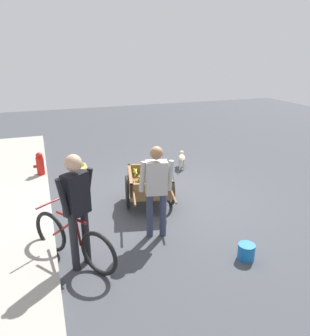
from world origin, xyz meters
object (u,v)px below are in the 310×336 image
(fire_hydrant, at_px, (40,166))
(plastic_bucket, at_px, (246,252))
(vendor_person, at_px, (156,185))
(apple_crate, at_px, (80,170))
(bicycle, at_px, (73,241))
(cyclist_person, at_px, (77,202))
(dog, at_px, (182,158))
(fruit_cart, at_px, (149,185))

(fire_hydrant, height_order, plastic_bucket, fire_hydrant)
(vendor_person, distance_m, apple_crate, 3.51)
(bicycle, distance_m, cyclist_person, 0.68)
(bicycle, height_order, apple_crate, bicycle)
(cyclist_person, bearing_deg, vendor_person, -72.84)
(dog, bearing_deg, fruit_cart, 140.05)
(vendor_person, xyz_separation_m, dog, (2.93, -1.76, -0.66))
(fruit_cart, bearing_deg, fire_hydrant, 42.36)
(dog, bearing_deg, cyclist_person, 137.54)
(apple_crate, bearing_deg, plastic_bucket, -156.75)
(fruit_cart, bearing_deg, vendor_person, 167.56)
(fire_hydrant, bearing_deg, plastic_bucket, -147.40)
(vendor_person, relative_size, apple_crate, 3.54)
(apple_crate, bearing_deg, bicycle, 171.41)
(bicycle, height_order, fire_hydrant, bicycle)
(cyclist_person, distance_m, fire_hydrant, 3.81)
(bicycle, bearing_deg, plastic_bucket, -107.91)
(vendor_person, height_order, fire_hydrant, vendor_person)
(fruit_cart, height_order, plastic_bucket, fruit_cart)
(cyclist_person, bearing_deg, fire_hydrant, 7.22)
(dog, xyz_separation_m, apple_crate, (0.38, 2.59, -0.15))
(fire_hydrant, xyz_separation_m, apple_crate, (-0.01, -0.92, -0.21))
(fruit_cart, relative_size, vendor_person, 1.14)
(cyclist_person, distance_m, plastic_bucket, 2.58)
(fire_hydrant, height_order, apple_crate, fire_hydrant)
(bicycle, relative_size, apple_crate, 3.12)
(cyclist_person, relative_size, dog, 2.66)
(fruit_cart, relative_size, bicycle, 1.29)
(fruit_cart, xyz_separation_m, vendor_person, (-1.12, 0.25, 0.49))
(vendor_person, relative_size, fire_hydrant, 2.32)
(fruit_cart, relative_size, fire_hydrant, 2.65)
(fruit_cart, relative_size, cyclist_person, 1.06)
(plastic_bucket, xyz_separation_m, apple_crate, (4.36, 1.87, 0.00))
(plastic_bucket, bearing_deg, dog, -10.22)
(fruit_cart, height_order, bicycle, bicycle)
(dog, distance_m, plastic_bucket, 4.05)
(bicycle, height_order, cyclist_person, cyclist_person)
(vendor_person, bearing_deg, fire_hydrant, 27.85)
(fire_hydrant, xyz_separation_m, plastic_bucket, (-4.37, -2.80, -0.21))
(fruit_cart, height_order, apple_crate, fruit_cart)
(fruit_cart, xyz_separation_m, plastic_bucket, (-2.18, -0.79, -0.32))
(dog, relative_size, fire_hydrant, 0.95)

